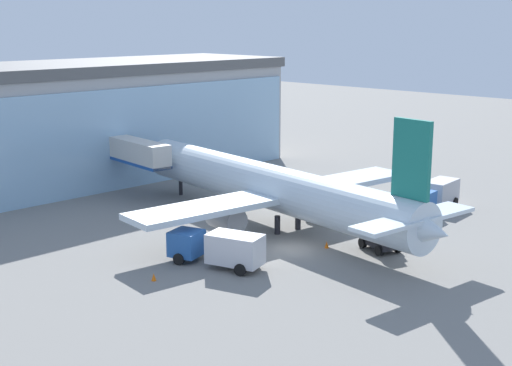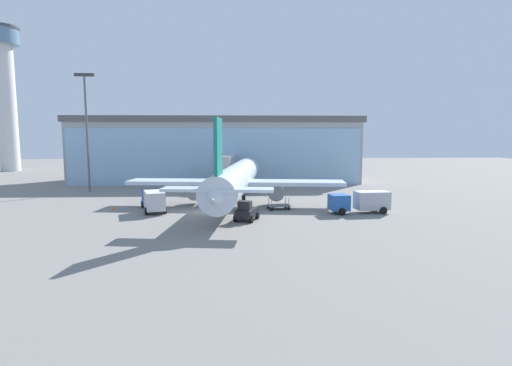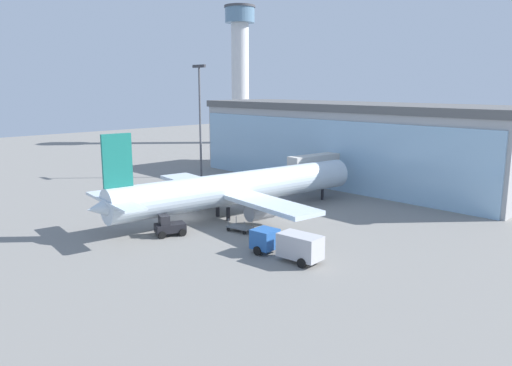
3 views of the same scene
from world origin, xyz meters
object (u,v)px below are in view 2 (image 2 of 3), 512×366
object	(u,v)px
control_tower	(5,88)
apron_light_mast	(87,123)
fuel_truck	(361,201)
safety_cone_nose	(224,212)
pushback_tug	(246,212)
airplane	(237,179)
safety_cone_wingtip	(114,208)
catering_truck	(153,199)
baggage_cart	(279,206)
jet_bridge	(229,162)

from	to	relation	value
control_tower	apron_light_mast	world-z (taller)	control_tower
fuel_truck	safety_cone_nose	size ratio (longest dim) A/B	13.57
control_tower	pushback_tug	xyz separation A→B (m)	(61.68, -67.58, -21.02)
airplane	safety_cone_wingtip	bearing A→B (deg)	109.21
safety_cone_wingtip	airplane	bearing A→B (deg)	11.98
airplane	safety_cone_wingtip	world-z (taller)	airplane
airplane	catering_truck	size ratio (longest dim) A/B	5.03
pushback_tug	fuel_truck	bearing A→B (deg)	-55.83
catering_truck	baggage_cart	bearing A→B (deg)	-107.43
jet_bridge	control_tower	bearing A→B (deg)	64.33
apron_light_mast	safety_cone_nose	world-z (taller)	apron_light_mast
control_tower	fuel_truck	distance (m)	101.35
catering_truck	safety_cone_nose	world-z (taller)	catering_truck
catering_truck	pushback_tug	xyz separation A→B (m)	(11.52, -6.49, -0.49)
airplane	safety_cone_nose	bearing A→B (deg)	175.60
control_tower	catering_truck	size ratio (longest dim) A/B	4.96
control_tower	jet_bridge	bearing A→B (deg)	-31.89
airplane	apron_light_mast	bearing A→B (deg)	67.97
control_tower	safety_cone_wingtip	xyz separation A→B (m)	(44.88, -60.01, -21.72)
airplane	baggage_cart	xyz separation A→B (m)	(5.35, -4.42, -3.01)
control_tower	apron_light_mast	distance (m)	56.76
airplane	pushback_tug	size ratio (longest dim) A/B	10.59
airplane	control_tower	bearing A→B (deg)	54.20
fuel_truck	baggage_cart	world-z (taller)	fuel_truck
fuel_truck	control_tower	bearing A→B (deg)	-45.06
fuel_truck	catering_truck	bearing A→B (deg)	-11.34
control_tower	safety_cone_nose	world-z (taller)	control_tower
apron_light_mast	catering_truck	size ratio (longest dim) A/B	2.58
pushback_tug	baggage_cart	bearing A→B (deg)	-13.91
airplane	baggage_cart	bearing A→B (deg)	-122.32
safety_cone_nose	pushback_tug	bearing A→B (deg)	-54.15
apron_light_mast	safety_cone_wingtip	size ratio (longest dim) A/B	35.73
catering_truck	fuel_truck	xyz separation A→B (m)	(25.71, -2.90, 0.00)
jet_bridge	pushback_tug	size ratio (longest dim) A/B	3.89
apron_light_mast	catering_truck	world-z (taller)	apron_light_mast
safety_cone_nose	airplane	bearing A→B (deg)	78.38
airplane	catering_truck	distance (m)	11.62
control_tower	fuel_truck	xyz separation A→B (m)	(75.86, -63.99, -20.52)
catering_truck	safety_cone_wingtip	size ratio (longest dim) A/B	13.86
jet_bridge	catering_truck	world-z (taller)	jet_bridge
jet_bridge	airplane	bearing A→B (deg)	-169.90
jet_bridge	fuel_truck	xyz separation A→B (m)	(16.51, -27.05, -3.08)
jet_bridge	catering_truck	bearing A→B (deg)	165.37
jet_bridge	apron_light_mast	distance (m)	25.20
apron_light_mast	jet_bridge	bearing A→B (deg)	13.89
airplane	safety_cone_nose	world-z (taller)	airplane
control_tower	safety_cone_wingtip	bearing A→B (deg)	-53.21
jet_bridge	airplane	size ratio (longest dim) A/B	0.37
apron_light_mast	safety_cone_nose	distance (m)	33.56
apron_light_mast	fuel_truck	distance (m)	46.41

